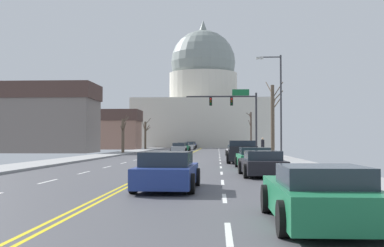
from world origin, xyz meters
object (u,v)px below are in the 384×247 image
Objects in this scene: sedan_oncoming_01 at (183,147)px; sedan_oncoming_02 at (189,146)px; street_lamp_right at (278,98)px; sedan_near_05 at (167,172)px; pedestrian_00 at (263,145)px; sedan_near_00 at (236,151)px; sedan_near_01 at (241,152)px; sedan_near_03 at (254,159)px; sedan_near_06 at (319,196)px; sedan_near_04 at (262,164)px; signal_gantry at (237,108)px; pickup_truck_near_02 at (242,153)px; sedan_oncoming_00 at (179,148)px; sedan_oncoming_03 at (191,145)px.

sedan_oncoming_01 is 10.69m from sedan_oncoming_02.
street_lamp_right is at bearing -78.30° from sedan_oncoming_02.
sedan_near_05 reaches higher than sedan_oncoming_01.
sedan_near_00 is at bearing 152.05° from pedestrian_00.
sedan_near_01 is 0.99× the size of sedan_oncoming_02.
sedan_near_03 is 0.97× the size of sedan_near_06.
sedan_near_04 is (0.03, -19.72, -0.07)m from sedan_near_01.
signal_gantry is 1.73× the size of sedan_near_06.
pickup_truck_near_02 is at bearing -146.25° from street_lamp_right.
sedan_near_00 is 15.55m from sedan_oncoming_00.
sedan_oncoming_02 is at bearing 95.34° from sedan_near_06.
signal_gantry is 1.83× the size of sedan_oncoming_02.
pickup_truck_near_02 is 1.21× the size of sedan_near_03.
sedan_near_05 is (-3.75, -6.22, 0.05)m from sedan_near_04.
sedan_oncoming_00 is at bearing 108.77° from sedan_near_01.
sedan_near_05 is at bearing -87.26° from sedan_oncoming_02.
sedan_oncoming_03 reaches higher than sedan_near_04.
sedan_oncoming_02 is 37.23m from pedestrian_00.
sedan_near_01 is 0.99× the size of sedan_oncoming_00.
sedan_near_00 is at bearing -93.42° from signal_gantry.
pedestrian_00 is (2.58, -1.37, 0.57)m from sedan_near_00.
sedan_near_01 is (-0.11, -11.75, -4.62)m from signal_gantry.
sedan_near_00 reaches higher than sedan_near_04.
sedan_near_03 is 1.02× the size of sedan_oncoming_02.
sedan_near_03 is at bearing -83.79° from sedan_oncoming_03.
pedestrian_00 is (9.35, -36.03, 0.53)m from sedan_oncoming_02.
sedan_near_04 is 74.93m from sedan_oncoming_03.
sedan_oncoming_00 is at bearing 128.24° from signal_gantry.
sedan_near_01 is (0.18, -6.97, 0.06)m from sedan_near_00.
sedan_near_01 is 0.97× the size of sedan_near_05.
pedestrian_00 is at bearing 86.35° from sedan_near_06.
sedan_oncoming_03 reaches higher than sedan_oncoming_01.
signal_gantry is at bearing -69.06° from sedan_oncoming_01.
pedestrian_00 is at bearing 83.31° from sedan_near_03.
sedan_near_03 reaches higher than sedan_near_00.
signal_gantry reaches higher than pedestrian_00.
signal_gantry reaches higher than sedan_near_05.
sedan_near_00 is at bearing 90.21° from sedan_near_06.
sedan_oncoming_03 is 50.20m from pedestrian_00.
pickup_truck_near_02 is (-0.32, -18.29, -4.51)m from signal_gantry.
street_lamp_right is at bearing 84.52° from sedan_near_06.
pickup_truck_near_02 is 48.65m from sedan_oncoming_02.
sedan_near_04 is at bearing -89.55° from sedan_near_00.
sedan_oncoming_02 is (-6.92, 74.07, 0.04)m from sedan_near_06.
sedan_oncoming_00 reaches higher than sedan_near_00.
sedan_near_04 is 0.98× the size of sedan_near_06.
sedan_near_05 is at bearing -121.05° from sedan_near_04.
sedan_oncoming_02 is 13.21m from sedan_oncoming_03.
sedan_near_05 is 46.97m from sedan_oncoming_00.
sedan_near_03 is 18.59m from sedan_near_06.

